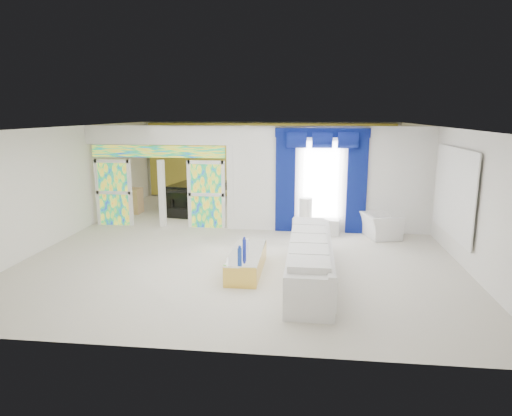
# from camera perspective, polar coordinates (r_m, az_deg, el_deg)

# --- Properties ---
(floor) EXTENTS (12.00, 12.00, 0.00)m
(floor) POSITION_cam_1_polar(r_m,az_deg,el_deg) (12.35, -0.75, -3.81)
(floor) COLOR #B7AF9E
(floor) RESTS_ON ground
(dividing_wall) EXTENTS (5.70, 0.18, 3.00)m
(dividing_wall) POSITION_cam_1_polar(r_m,az_deg,el_deg) (12.94, 9.31, 3.56)
(dividing_wall) COLOR white
(dividing_wall) RESTS_ON ground
(dividing_header) EXTENTS (4.30, 0.18, 0.55)m
(dividing_header) POSITION_cam_1_polar(r_m,az_deg,el_deg) (13.53, -12.44, 9.02)
(dividing_header) COLOR white
(dividing_header) RESTS_ON dividing_wall
(stained_panel_left) EXTENTS (0.95, 0.04, 2.00)m
(stained_panel_left) POSITION_cam_1_polar(r_m,az_deg,el_deg) (14.24, -17.56, 1.88)
(stained_panel_left) COLOR #994C3F
(stained_panel_left) RESTS_ON ground
(stained_panel_right) EXTENTS (0.95, 0.04, 2.00)m
(stained_panel_right) POSITION_cam_1_polar(r_m,az_deg,el_deg) (13.33, -6.30, 1.71)
(stained_panel_right) COLOR #994C3F
(stained_panel_right) RESTS_ON ground
(stained_transom) EXTENTS (4.00, 0.05, 0.35)m
(stained_transom) POSITION_cam_1_polar(r_m,az_deg,el_deg) (13.56, -12.35, 7.01)
(stained_transom) COLOR #994C3F
(stained_transom) RESTS_ON dividing_header
(window_pane) EXTENTS (1.00, 0.02, 2.30)m
(window_pane) POSITION_cam_1_polar(r_m,az_deg,el_deg) (12.84, 8.21, 3.30)
(window_pane) COLOR white
(window_pane) RESTS_ON dividing_wall
(blue_drape_left) EXTENTS (0.55, 0.10, 2.80)m
(blue_drape_left) POSITION_cam_1_polar(r_m,az_deg,el_deg) (12.82, 3.73, 3.16)
(blue_drape_left) COLOR #09034A
(blue_drape_left) RESTS_ON ground
(blue_drape_right) EXTENTS (0.55, 0.10, 2.80)m
(blue_drape_right) POSITION_cam_1_polar(r_m,az_deg,el_deg) (12.88, 12.66, 2.94)
(blue_drape_right) COLOR #09034A
(blue_drape_right) RESTS_ON ground
(blue_pelmet) EXTENTS (2.60, 0.12, 0.25)m
(blue_pelmet) POSITION_cam_1_polar(r_m,az_deg,el_deg) (12.67, 8.40, 9.41)
(blue_pelmet) COLOR #09034A
(blue_pelmet) RESTS_ON dividing_wall
(wall_mirror) EXTENTS (0.04, 2.70, 1.90)m
(wall_mirror) POSITION_cam_1_polar(r_m,az_deg,el_deg) (11.46, 23.86, 1.85)
(wall_mirror) COLOR white
(wall_mirror) RESTS_ON ground
(gold_curtains) EXTENTS (9.70, 0.12, 2.90)m
(gold_curtains) POSITION_cam_1_polar(r_m,az_deg,el_deg) (17.85, 1.66, 6.01)
(gold_curtains) COLOR gold
(gold_curtains) RESTS_ON ground
(white_sofa) EXTENTS (0.89, 4.01, 0.76)m
(white_sofa) POSITION_cam_1_polar(r_m,az_deg,el_deg) (9.34, 6.85, -6.74)
(white_sofa) COLOR silver
(white_sofa) RESTS_ON ground
(coffee_table) EXTENTS (0.67, 1.98, 0.44)m
(coffee_table) POSITION_cam_1_polar(r_m,az_deg,el_deg) (9.75, -1.19, -6.83)
(coffee_table) COLOR gold
(coffee_table) RESTS_ON ground
(console_table) EXTENTS (1.34, 0.58, 0.43)m
(console_table) POSITION_cam_1_polar(r_m,az_deg,el_deg) (12.87, 7.60, -2.26)
(console_table) COLOR silver
(console_table) RESTS_ON ground
(table_lamp) EXTENTS (0.36, 0.36, 0.58)m
(table_lamp) POSITION_cam_1_polar(r_m,az_deg,el_deg) (12.75, 6.31, -0.02)
(table_lamp) COLOR white
(table_lamp) RESTS_ON console_table
(armchair) EXTENTS (1.13, 1.22, 0.67)m
(armchair) POSITION_cam_1_polar(r_m,az_deg,el_deg) (12.79, 15.49, -2.16)
(armchair) COLOR silver
(armchair) RESTS_ON ground
(grand_piano) EXTENTS (1.60, 1.93, 0.87)m
(grand_piano) POSITION_cam_1_polar(r_m,az_deg,el_deg) (16.34, -7.95, 1.56)
(grand_piano) COLOR black
(grand_piano) RESTS_ON ground
(piano_bench) EXTENTS (0.97, 0.52, 0.31)m
(piano_bench) POSITION_cam_1_polar(r_m,az_deg,el_deg) (14.88, -9.44, -0.62)
(piano_bench) COLOR black
(piano_bench) RESTS_ON ground
(tv_console) EXTENTS (0.60, 0.55, 0.85)m
(tv_console) POSITION_cam_1_polar(r_m,az_deg,el_deg) (15.86, -15.39, 0.89)
(tv_console) COLOR tan
(tv_console) RESTS_ON ground
(chandelier) EXTENTS (0.60, 0.60, 0.60)m
(chandelier) POSITION_cam_1_polar(r_m,az_deg,el_deg) (15.67, -7.64, 9.29)
(chandelier) COLOR gold
(chandelier) RESTS_ON ceiling
(decanters) EXTENTS (0.14, 0.92, 0.27)m
(decanters) POSITION_cam_1_polar(r_m,az_deg,el_deg) (9.61, -1.59, -5.09)
(decanters) COLOR navy
(decanters) RESTS_ON coffee_table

